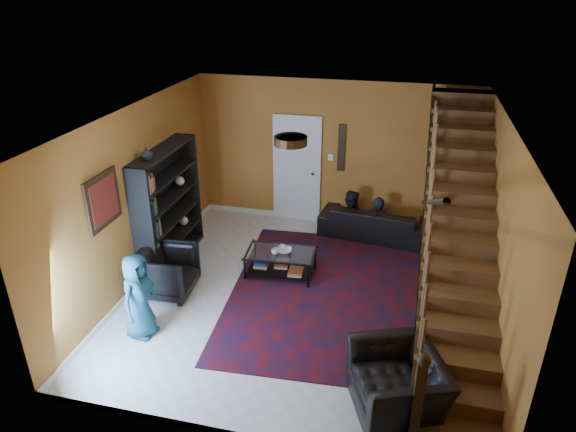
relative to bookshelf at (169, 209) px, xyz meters
The scene contains 21 objects.
floor 2.66m from the bookshelf, 14.01° to the right, with size 5.50×5.50×0.00m, color beige.
room 1.59m from the bookshelf, 34.27° to the left, with size 5.50×5.50×5.50m.
staircase 4.59m from the bookshelf, ahead, with size 0.95×5.02×3.18m.
bookshelf is the anchor object (origin of this frame).
door 2.73m from the bookshelf, 51.26° to the left, with size 0.82×0.05×2.05m, color silver.
framed_picture 1.70m from the bookshelf, 96.28° to the right, with size 0.04×0.74×0.74m, color maroon.
wall_hanging 3.38m from the bookshelf, 39.82° to the left, with size 0.14×0.03×0.90m, color black.
ceiling_fixture 3.30m from the bookshelf, 30.20° to the right, with size 0.40×0.40×0.10m, color #3F2814.
rug 3.17m from the bookshelf, ahead, with size 3.42×3.91×0.02m, color #460C11.
sofa 3.78m from the bookshelf, 27.22° to the left, with size 2.03×0.79×0.59m, color black.
armchair_left 1.17m from the bookshelf, 69.38° to the right, with size 0.81×0.83×0.76m, color black.
armchair_right 4.67m from the bookshelf, 32.56° to the right, with size 1.08×0.94×0.70m, color black.
person_adult_a 3.85m from the bookshelf, 27.69° to the left, with size 0.45×0.30×1.24m, color black.
person_adult_b 3.40m from the bookshelf, 31.86° to the left, with size 0.64×0.50×1.31m, color black.
person_child 2.04m from the bookshelf, 76.94° to the right, with size 0.60×0.39×1.23m, color #1B556A.
coffee_table 2.05m from the bookshelf, ahead, with size 1.15×0.72×0.42m.
cup_a 1.92m from the bookshelf, ahead, with size 0.11×0.11×0.09m, color #999999.
cup_b 2.00m from the bookshelf, ahead, with size 0.10×0.10×0.09m, color #999999.
bowl 2.05m from the bookshelf, ahead, with size 0.23×0.23×0.06m, color #999999.
vase 1.24m from the bookshelf, 90.00° to the right, with size 0.18×0.18×0.19m, color #999999.
popcorn_bucket 2.27m from the bookshelf, 78.00° to the right, with size 0.12×0.12×0.14m, color red.
Camera 1 is at (1.33, -6.45, 4.53)m, focal length 32.00 mm.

